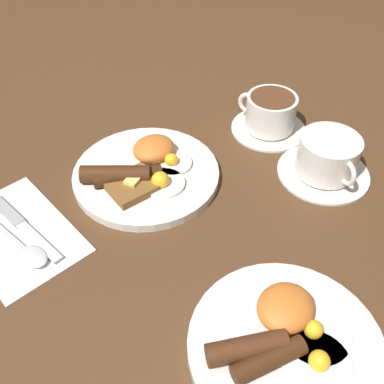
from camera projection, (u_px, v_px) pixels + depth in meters
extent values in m
plane|color=#4C301C|center=(147.00, 178.00, 0.76)|extent=(3.00, 3.00, 0.00)
cylinder|color=silver|center=(146.00, 174.00, 0.75)|extent=(0.24, 0.24, 0.01)
cylinder|color=white|center=(172.00, 163.00, 0.76)|extent=(0.07, 0.07, 0.01)
sphere|color=yellow|center=(171.00, 160.00, 0.75)|extent=(0.02, 0.02, 0.02)
cylinder|color=white|center=(163.00, 184.00, 0.72)|extent=(0.07, 0.07, 0.01)
sphere|color=yellow|center=(160.00, 180.00, 0.71)|extent=(0.03, 0.03, 0.03)
ellipsoid|color=orange|center=(154.00, 149.00, 0.76)|extent=(0.07, 0.07, 0.03)
cylinder|color=#402211|center=(115.00, 174.00, 0.72)|extent=(0.10, 0.10, 0.03)
cylinder|color=#361D0B|center=(127.00, 175.00, 0.72)|extent=(0.11, 0.07, 0.02)
cube|color=brown|center=(132.00, 186.00, 0.71)|extent=(0.08, 0.08, 0.01)
cube|color=#F4E072|center=(132.00, 181.00, 0.70)|extent=(0.03, 0.03, 0.01)
cylinder|color=silver|center=(286.00, 347.00, 0.53)|extent=(0.23, 0.23, 0.01)
cylinder|color=white|center=(315.00, 333.00, 0.53)|extent=(0.08, 0.08, 0.01)
sphere|color=yellow|center=(314.00, 329.00, 0.53)|extent=(0.02, 0.02, 0.02)
cylinder|color=white|center=(316.00, 364.00, 0.51)|extent=(0.08, 0.08, 0.01)
sphere|color=yellow|center=(319.00, 361.00, 0.50)|extent=(0.02, 0.02, 0.02)
ellipsoid|color=orange|center=(285.00, 308.00, 0.54)|extent=(0.07, 0.07, 0.03)
cylinder|color=#492715|center=(247.00, 348.00, 0.51)|extent=(0.10, 0.07, 0.03)
cylinder|color=#3F2210|center=(269.00, 360.00, 0.50)|extent=(0.09, 0.05, 0.02)
cylinder|color=silver|center=(268.00, 128.00, 0.85)|extent=(0.14, 0.14, 0.01)
cylinder|color=silver|center=(271.00, 112.00, 0.83)|extent=(0.09, 0.09, 0.06)
cylinder|color=#56331E|center=(273.00, 98.00, 0.81)|extent=(0.08, 0.08, 0.00)
torus|color=silver|center=(249.00, 103.00, 0.84)|extent=(0.02, 0.04, 0.04)
cylinder|color=silver|center=(323.00, 172.00, 0.76)|extent=(0.15, 0.15, 0.01)
cylinder|color=silver|center=(328.00, 155.00, 0.74)|extent=(0.10, 0.10, 0.06)
cylinder|color=#56331E|center=(332.00, 141.00, 0.71)|extent=(0.09, 0.09, 0.00)
torus|color=silver|center=(346.00, 172.00, 0.70)|extent=(0.02, 0.04, 0.04)
cube|color=white|center=(17.00, 233.00, 0.67)|extent=(0.14, 0.21, 0.01)
cube|color=silver|center=(39.00, 242.00, 0.65)|extent=(0.02, 0.10, 0.00)
cube|color=#9E9EA3|center=(6.00, 211.00, 0.69)|extent=(0.02, 0.08, 0.01)
ellipsoid|color=silver|center=(33.00, 257.00, 0.63)|extent=(0.04, 0.05, 0.01)
cube|color=silver|center=(0.00, 228.00, 0.67)|extent=(0.02, 0.12, 0.00)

